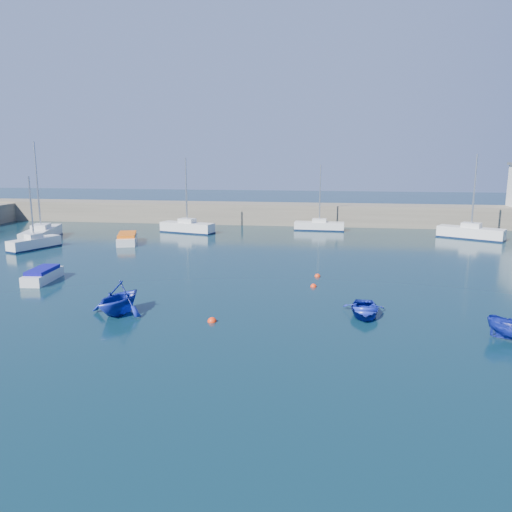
# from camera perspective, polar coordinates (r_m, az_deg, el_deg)

# --- Properties ---
(ground) EXTENTS (220.00, 220.00, 0.00)m
(ground) POSITION_cam_1_polar(r_m,az_deg,el_deg) (20.52, -1.60, -13.56)
(ground) COLOR #0B2530
(ground) RESTS_ON ground
(back_wall) EXTENTS (96.00, 4.50, 2.60)m
(back_wall) POSITION_cam_1_polar(r_m,az_deg,el_deg) (64.83, 5.52, 4.79)
(back_wall) COLOR #6E6554
(back_wall) RESTS_ON ground
(sailboat_3) EXTENTS (3.10, 5.21, 6.83)m
(sailboat_3) POSITION_cam_1_polar(r_m,az_deg,el_deg) (51.64, -24.00, 1.38)
(sailboat_3) COLOR silver
(sailboat_3) RESTS_ON ground
(sailboat_4) EXTENTS (4.05, 8.07, 10.11)m
(sailboat_4) POSITION_cam_1_polar(r_m,az_deg,el_deg) (57.09, -23.31, 2.37)
(sailboat_4) COLOR silver
(sailboat_4) RESTS_ON ground
(sailboat_5) EXTENTS (6.59, 3.41, 8.45)m
(sailboat_5) POSITION_cam_1_polar(r_m,az_deg,el_deg) (57.95, -7.86, 3.30)
(sailboat_5) COLOR silver
(sailboat_5) RESTS_ON ground
(sailboat_6) EXTENTS (5.88, 1.89, 7.67)m
(sailboat_6) POSITION_cam_1_polar(r_m,az_deg,el_deg) (59.72, 7.24, 3.46)
(sailboat_6) COLOR silver
(sailboat_6) RESTS_ON ground
(sailboat_7) EXTENTS (6.75, 4.86, 8.88)m
(sailboat_7) POSITION_cam_1_polar(r_m,az_deg,el_deg) (57.88, 23.33, 2.50)
(sailboat_7) COLOR silver
(sailboat_7) RESTS_ON ground
(motorboat_1) EXTENTS (1.70, 3.95, 0.94)m
(motorboat_1) POSITION_cam_1_polar(r_m,az_deg,el_deg) (38.13, -23.19, -2.01)
(motorboat_1) COLOR silver
(motorboat_1) RESTS_ON ground
(motorboat_2) EXTENTS (3.26, 5.29, 1.03)m
(motorboat_2) POSITION_cam_1_polar(r_m,az_deg,el_deg) (52.03, -14.51, 1.96)
(motorboat_2) COLOR silver
(motorboat_2) RESTS_ON ground
(dinghy_center) EXTENTS (2.45, 3.36, 0.68)m
(dinghy_center) POSITION_cam_1_polar(r_m,az_deg,el_deg) (28.27, 12.27, -6.00)
(dinghy_center) COLOR #162599
(dinghy_center) RESTS_ON ground
(dinghy_left) EXTENTS (3.71, 4.08, 1.86)m
(dinghy_left) POSITION_cam_1_polar(r_m,az_deg,el_deg) (28.79, -15.42, -4.62)
(dinghy_left) COLOR #162599
(dinghy_left) RESTS_ON ground
(buoy_0) EXTENTS (0.49, 0.49, 0.49)m
(buoy_0) POSITION_cam_1_polar(r_m,az_deg,el_deg) (26.84, -5.04, -7.49)
(buoy_0) COLOR #FF300D
(buoy_0) RESTS_ON ground
(buoy_1) EXTENTS (0.44, 0.44, 0.44)m
(buoy_1) POSITION_cam_1_polar(r_m,az_deg,el_deg) (36.75, 7.04, -2.35)
(buoy_1) COLOR red
(buoy_1) RESTS_ON ground
(buoy_3) EXTENTS (0.42, 0.42, 0.42)m
(buoy_3) POSITION_cam_1_polar(r_m,az_deg,el_deg) (33.88, 6.59, -3.51)
(buoy_3) COLOR #FF300D
(buoy_3) RESTS_ON ground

